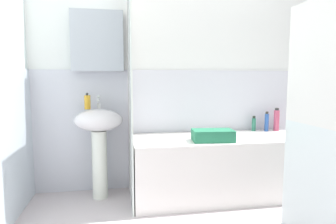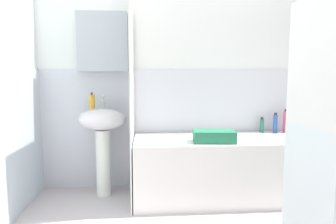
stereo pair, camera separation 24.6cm
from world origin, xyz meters
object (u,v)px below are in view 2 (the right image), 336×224
object	(u,v)px
sink	(103,132)
body_wash_bottle	(262,125)
bathtub	(222,168)
shampoo_bottle	(275,123)
towel_folded	(214,136)
soap_dispenser	(92,101)
lotion_bottle	(286,121)

from	to	relation	value
sink	body_wash_bottle	world-z (taller)	sink
bathtub	body_wash_bottle	world-z (taller)	body_wash_bottle
shampoo_bottle	towel_folded	distance (m)	0.82
sink	soap_dispenser	xyz separation A→B (m)	(-0.10, 0.04, 0.29)
shampoo_bottle	sink	bearing A→B (deg)	-176.97
lotion_bottle	shampoo_bottle	size ratio (longest dim) A/B	1.17
sink	body_wash_bottle	distance (m)	1.60
soap_dispenser	towel_folded	world-z (taller)	soap_dispenser
bathtub	shampoo_bottle	bearing A→B (deg)	20.48
soap_dispenser	lotion_bottle	distance (m)	1.94
lotion_bottle	shampoo_bottle	distance (m)	0.12
bathtub	sink	bearing A→B (deg)	173.14
body_wash_bottle	shampoo_bottle	bearing A→B (deg)	-15.70
bathtub	body_wash_bottle	distance (m)	0.65
body_wash_bottle	towel_folded	world-z (taller)	body_wash_bottle
lotion_bottle	sink	bearing A→B (deg)	-177.07
body_wash_bottle	soap_dispenser	bearing A→B (deg)	-177.11
lotion_bottle	towel_folded	world-z (taller)	lotion_bottle
sink	body_wash_bottle	bearing A→B (deg)	4.55
soap_dispenser	towel_folded	xyz separation A→B (m)	(1.09, -0.33, -0.29)
sink	soap_dispenser	world-z (taller)	soap_dispenser
sink	towel_folded	distance (m)	1.04
bathtub	lotion_bottle	distance (m)	0.85
bathtub	shampoo_bottle	size ratio (longest dim) A/B	7.91
sink	soap_dispenser	size ratio (longest dim) A/B	5.49
bathtub	body_wash_bottle	xyz separation A→B (m)	(0.48, 0.26, 0.36)
lotion_bottle	towel_folded	size ratio (longest dim) A/B	0.68
towel_folded	soap_dispenser	bearing A→B (deg)	163.02
lotion_bottle	body_wash_bottle	bearing A→B (deg)	172.21
sink	towel_folded	bearing A→B (deg)	-16.39
bathtub	towel_folded	xyz separation A→B (m)	(-0.12, -0.16, 0.33)
shampoo_bottle	lotion_bottle	bearing A→B (deg)	1.32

